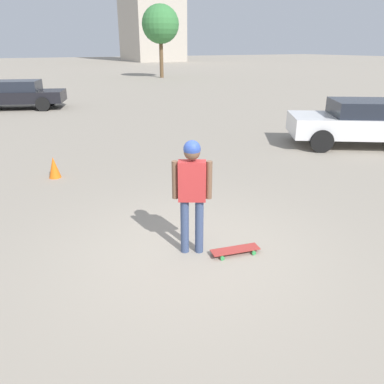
% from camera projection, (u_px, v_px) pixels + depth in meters
% --- Properties ---
extents(ground_plane, '(220.00, 220.00, 0.00)m').
position_uv_depth(ground_plane, '(192.00, 251.00, 5.96)').
color(ground_plane, gray).
extents(person, '(0.53, 0.38, 1.80)m').
position_uv_depth(person, '(192.00, 185.00, 5.55)').
color(person, '#38476B').
rests_on(person, ground_plane).
extents(skateboard, '(0.81, 0.39, 0.08)m').
position_uv_depth(skateboard, '(235.00, 250.00, 5.87)').
color(skateboard, '#A5332D').
rests_on(skateboard, ground_plane).
extents(car_parked_near, '(4.54, 3.87, 1.46)m').
position_uv_depth(car_parked_near, '(358.00, 122.00, 12.00)').
color(car_parked_near, silver).
rests_on(car_parked_near, ground_plane).
extents(car_parked_far, '(5.03, 3.39, 1.41)m').
position_uv_depth(car_parked_far, '(17.00, 94.00, 19.11)').
color(car_parked_far, black).
rests_on(car_parked_far, ground_plane).
extents(tree_distant, '(3.64, 3.64, 6.84)m').
position_uv_depth(tree_distant, '(160.00, 24.00, 36.44)').
color(tree_distant, brown).
rests_on(tree_distant, ground_plane).
extents(traffic_cone, '(0.29, 0.29, 0.53)m').
position_uv_depth(traffic_cone, '(54.00, 167.00, 9.19)').
color(traffic_cone, orange).
rests_on(traffic_cone, ground_plane).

